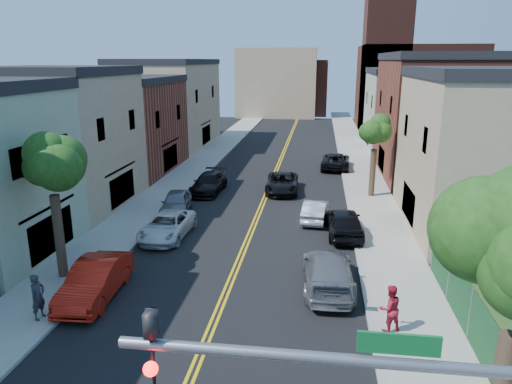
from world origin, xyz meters
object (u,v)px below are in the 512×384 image
at_px(grey_car_left, 176,203).
at_px(grey_car_right, 328,271).
at_px(black_suv_lane, 282,183).
at_px(pedestrian_left, 38,297).
at_px(dark_car_right_far, 336,161).
at_px(black_car_right, 344,222).
at_px(white_pickup, 167,226).
at_px(red_sedan, 95,280).
at_px(pedestrian_right, 390,308).
at_px(black_car_left, 209,183).
at_px(silver_car_right, 315,210).

height_order(grey_car_left, grey_car_right, grey_car_right).
distance_m(black_suv_lane, pedestrian_left, 21.88).
bearing_deg(grey_car_left, grey_car_right, -51.84).
bearing_deg(dark_car_right_far, black_car_right, 93.67).
xyz_separation_m(black_car_right, black_suv_lane, (-4.36, 9.11, -0.10)).
relative_size(white_pickup, black_car_right, 1.02).
bearing_deg(dark_car_right_far, grey_car_right, 91.32).
height_order(grey_car_left, black_suv_lane, grey_car_left).
bearing_deg(red_sedan, grey_car_left, 87.21).
xyz_separation_m(black_car_right, pedestrian_right, (1.20, -10.35, 0.23)).
bearing_deg(red_sedan, white_pickup, 81.12).
height_order(black_car_left, pedestrian_right, pedestrian_right).
distance_m(dark_car_right_far, pedestrian_left, 31.78).
height_order(grey_car_left, black_car_right, black_car_right).
bearing_deg(black_car_left, dark_car_right_far, 46.75).
height_order(red_sedan, pedestrian_right, pedestrian_right).
distance_m(grey_car_right, dark_car_right_far, 24.88).
bearing_deg(black_car_right, silver_car_right, -60.21).
bearing_deg(silver_car_right, black_suv_lane, -62.42).
relative_size(black_car_right, pedestrian_right, 2.67).
distance_m(black_car_left, pedestrian_right, 21.70).
relative_size(black_car_left, dark_car_right_far, 0.94).
xyz_separation_m(red_sedan, pedestrian_right, (12.20, -1.22, 0.25)).
relative_size(grey_car_left, grey_car_right, 0.81).
xyz_separation_m(grey_car_left, pedestrian_left, (-1.30, -14.06, 0.33)).
distance_m(red_sedan, grey_car_left, 11.92).
bearing_deg(black_car_left, black_suv_lane, 11.29).
height_order(dark_car_right_far, black_suv_lane, dark_car_right_far).
bearing_deg(grey_car_left, black_suv_lane, 35.73).
xyz_separation_m(white_pickup, black_car_left, (0.18, 9.84, 0.06)).
distance_m(grey_car_left, dark_car_right_far, 18.79).
distance_m(black_car_left, pedestrian_left, 19.63).
height_order(grey_car_right, pedestrian_left, pedestrian_left).
bearing_deg(black_suv_lane, pedestrian_right, -76.44).
xyz_separation_m(black_car_left, pedestrian_right, (11.22, -18.57, 0.32)).
bearing_deg(pedestrian_left, silver_car_right, -28.43).
distance_m(black_car_right, silver_car_right, 3.05).
height_order(grey_car_left, dark_car_right_far, dark_car_right_far).
height_order(red_sedan, grey_car_right, red_sedan).
bearing_deg(black_car_right, white_pickup, 4.90).
height_order(black_car_left, grey_car_right, grey_car_right).
height_order(black_car_right, black_suv_lane, black_car_right).
xyz_separation_m(red_sedan, pedestrian_left, (-1.30, -2.15, 0.26)).
bearing_deg(black_suv_lane, grey_car_right, -80.56).
height_order(red_sedan, black_car_left, red_sedan).
distance_m(grey_car_left, silver_car_right, 9.30).
xyz_separation_m(red_sedan, silver_car_right, (9.30, 11.66, -0.15)).
distance_m(red_sedan, grey_car_right, 10.24).
bearing_deg(silver_car_right, black_car_left, -28.85).
bearing_deg(red_sedan, pedestrian_left, -123.98).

